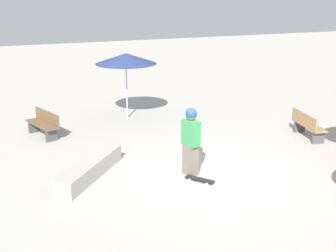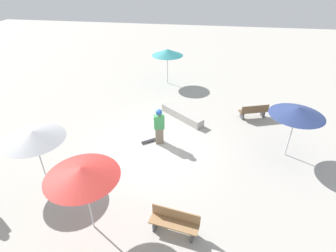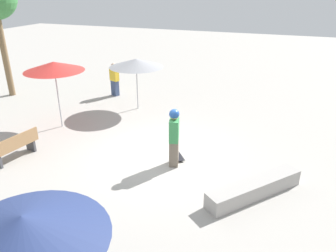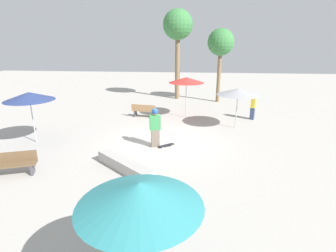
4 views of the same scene
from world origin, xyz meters
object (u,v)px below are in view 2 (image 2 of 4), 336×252
bench_near (174,222)px  shade_umbrella_teal (168,52)px  shade_umbrella_red (82,172)px  shade_umbrella_navy (297,111)px  shade_umbrella_grey (33,135)px  skateboard (149,141)px  concrete_ledge (182,115)px  skater_main (159,125)px  bench_far (254,111)px

bench_near → shade_umbrella_teal: (12.39, 2.24, 1.84)m
shade_umbrella_red → shade_umbrella_navy: bearing=-54.5°
shade_umbrella_navy → shade_umbrella_grey: size_ratio=1.06×
bench_near → shade_umbrella_teal: shade_umbrella_teal is taller
shade_umbrella_teal → shade_umbrella_grey: 11.20m
skateboard → shade_umbrella_navy: shade_umbrella_navy is taller
shade_umbrella_teal → concrete_ledge: bearing=-162.0°
skateboard → shade_umbrella_teal: bearing=-124.7°
shade_umbrella_grey → shade_umbrella_red: shade_umbrella_red is taller
skater_main → shade_umbrella_red: bearing=61.4°
shade_umbrella_teal → shade_umbrella_navy: (-7.55, -6.70, -0.00)m
skater_main → skateboard: size_ratio=2.42×
skateboard → shade_umbrella_red: 5.63m
concrete_ledge → shade_umbrella_teal: shade_umbrella_teal is taller
shade_umbrella_teal → shade_umbrella_red: 12.65m
bench_near → bench_far: bearing=-103.4°
shade_umbrella_red → shade_umbrella_teal: bearing=-1.9°
skateboard → shade_umbrella_red: bearing=44.6°
concrete_ledge → bench_far: size_ratio=1.55×
concrete_ledge → shade_umbrella_teal: 5.64m
skateboard → shade_umbrella_grey: bearing=3.8°
skater_main → shade_umbrella_red: 5.44m
skateboard → shade_umbrella_teal: (7.57, 0.31, 2.21)m
shade_umbrella_teal → shade_umbrella_grey: size_ratio=1.07×
skater_main → bench_near: 5.08m
shade_umbrella_teal → shade_umbrella_grey: (-10.70, 3.30, -0.20)m
concrete_ledge → bench_far: (0.67, -3.96, 0.20)m
shade_umbrella_navy → shade_umbrella_red: size_ratio=0.96×
bench_near → shade_umbrella_grey: size_ratio=0.71×
bench_far → shade_umbrella_grey: 11.06m
skater_main → shade_umbrella_grey: 5.32m
shade_umbrella_grey → shade_umbrella_navy: bearing=-72.5°
skater_main → shade_umbrella_navy: 6.00m
bench_near → shade_umbrella_red: size_ratio=0.64×
concrete_ledge → shade_umbrella_navy: bearing=-116.7°
skater_main → shade_umbrella_navy: (-0.02, -5.87, 1.27)m
skater_main → shade_umbrella_grey: (-3.17, 4.13, 1.08)m
bench_far → shade_umbrella_teal: bearing=122.8°
bench_far → shade_umbrella_teal: shade_umbrella_teal is taller
skateboard → shade_umbrella_grey: size_ratio=0.33×
shade_umbrella_teal → skateboard: bearing=-177.6°
shade_umbrella_navy → shade_umbrella_teal: bearing=41.6°
skater_main → shade_umbrella_navy: size_ratio=0.75×
skateboard → shade_umbrella_teal: shade_umbrella_teal is taller
concrete_ledge → shade_umbrella_red: shade_umbrella_red is taller
skateboard → shade_umbrella_teal: size_ratio=0.31×
skater_main → bench_near: skater_main is taller
shade_umbrella_teal → shade_umbrella_navy: bearing=-138.4°
skater_main → bench_far: skater_main is taller
skateboard → bench_near: 5.20m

